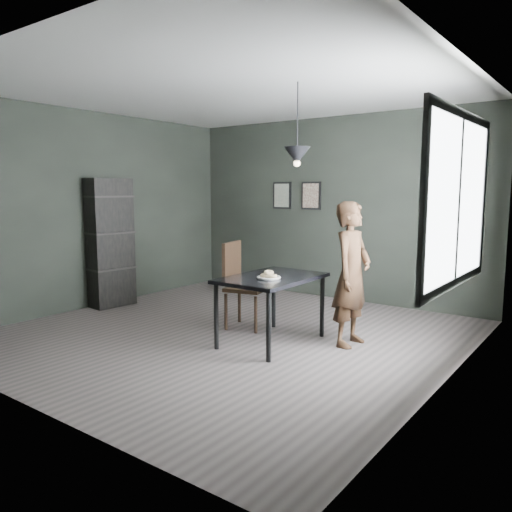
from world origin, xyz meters
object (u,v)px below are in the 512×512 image
Objects in this scene: woman at (352,274)px; wood_chair at (240,279)px; pendant_lamp at (297,156)px; cafe_table at (272,283)px; white_plate at (269,278)px; shelf_unit at (110,243)px.

woman is 1.48× the size of wood_chair.
woman is at bearing 36.36° from pendant_lamp.
white_plate is (0.06, -0.14, 0.08)m from cafe_table.
woman is (0.68, 0.60, 0.03)m from white_plate.
white_plate is 0.91m from woman.
shelf_unit reaches higher than woman.
white_plate is 1.33m from pendant_lamp.
wood_chair is 0.57× the size of shelf_unit.
shelf_unit is at bearing -179.77° from pendant_lamp.
shelf_unit is at bearing 175.63° from white_plate.
cafe_table is 1.39× the size of pendant_lamp.
pendant_lamp is at bearing 51.76° from white_plate.
woman is 3.68m from shelf_unit.
cafe_table is at bearing 113.32° from white_plate.
cafe_table is at bearing 122.11° from woman.
woman is 1.44m from wood_chair.
shelf_unit is at bearing 178.29° from cafe_table.
wood_chair is 1.23× the size of pendant_lamp.
cafe_table is 0.75m from wood_chair.
shelf_unit reaches higher than white_plate.
woman reaches higher than cafe_table.
pendant_lamp is (-0.49, -0.36, 1.27)m from woman.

